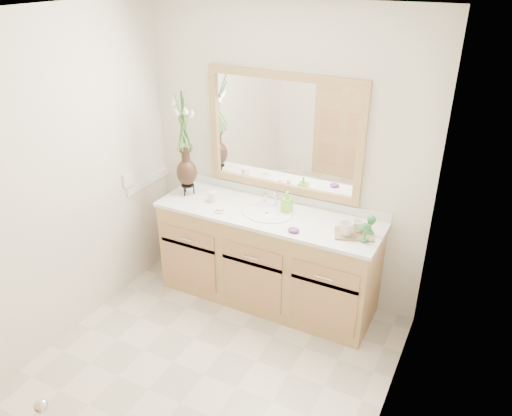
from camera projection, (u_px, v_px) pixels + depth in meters
The scene contains 21 objects.
floor at pixel (204, 374), 3.54m from camera, with size 2.60×2.60×0.00m, color #B9B29E.
ceiling at pixel (181, 14), 2.46m from camera, with size 2.40×2.60×0.02m, color white.
wall_back at pixel (284, 158), 4.03m from camera, with size 2.40×0.02×2.40m, color silver.
wall_front at pixel (12, 368), 1.97m from camera, with size 2.40×0.02×2.40m, color silver.
wall_left at pixel (51, 189), 3.49m from camera, with size 0.02×2.60×2.40m, color silver.
wall_right at pixel (394, 279), 2.51m from camera, with size 0.02×2.60×2.40m, color silver.
vanity at pixel (267, 258), 4.17m from camera, with size 1.80×0.55×0.80m.
counter at pixel (268, 214), 3.98m from camera, with size 1.84×0.57×0.03m, color white.
sink at pixel (267, 220), 3.98m from camera, with size 0.38×0.34×0.23m.
mirror at pixel (283, 134), 3.92m from camera, with size 1.32×0.04×0.97m.
switch_plate at pixel (128, 179), 4.19m from camera, with size 0.02×0.12×0.12m, color white.
flower_vase at pixel (184, 130), 4.04m from camera, with size 0.20×0.20×0.83m.
tumbler at pixel (212, 197), 4.14m from camera, with size 0.07×0.07×0.09m, color silver.
soap_dish at pixel (220, 210), 3.99m from camera, with size 0.10×0.10×0.03m.
soap_bottle at pixel (287, 202), 3.97m from camera, with size 0.07×0.07×0.15m, color #76DA33.
purple_dish at pixel (294, 230), 3.69m from camera, with size 0.09×0.07×0.03m, color #5A2775.
tray at pixel (354, 234), 3.65m from camera, with size 0.28×0.19×0.01m, color brown.
mug_left at pixel (346, 228), 3.61m from camera, with size 0.11×0.10×0.11m, color silver.
mug_right at pixel (358, 226), 3.66m from camera, with size 0.09×0.08×0.09m, color silver.
goblet_front at pixel (366, 229), 3.52m from camera, with size 0.06×0.06×0.14m.
goblet_back at pixel (371, 221), 3.62m from camera, with size 0.06×0.06×0.14m.
Camera 1 is at (1.53, -2.17, 2.65)m, focal length 35.00 mm.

